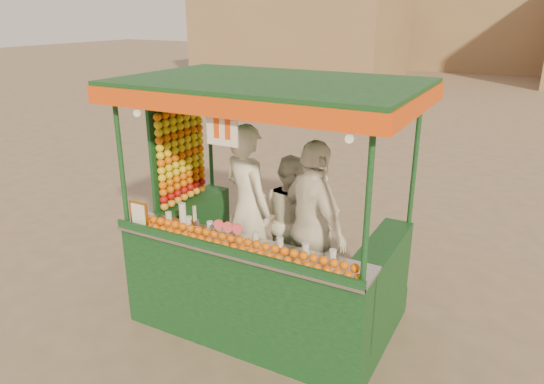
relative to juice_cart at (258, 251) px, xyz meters
The scene contains 7 objects.
ground 0.99m from the juice_cart, 120.30° to the left, with size 90.00×90.00×0.00m, color brown.
building_left 22.45m from the juice_cart, 114.34° to the left, with size 10.00×6.00×6.00m, color #8F7351.
building_center 30.56m from the juice_cart, 94.17° to the left, with size 14.00×7.00×7.00m, color #8F7351.
juice_cart is the anchor object (origin of this frame).
vendor_left 0.51m from the juice_cart, 142.00° to the left, with size 0.84×0.71×1.95m.
vendor_middle 0.60m from the juice_cart, 75.13° to the left, with size 0.96×0.91×1.56m.
vendor_right 0.73m from the juice_cart, ahead, with size 1.17×1.01×1.89m.
Camera 1 is at (2.73, -4.70, 3.41)m, focal length 33.03 mm.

